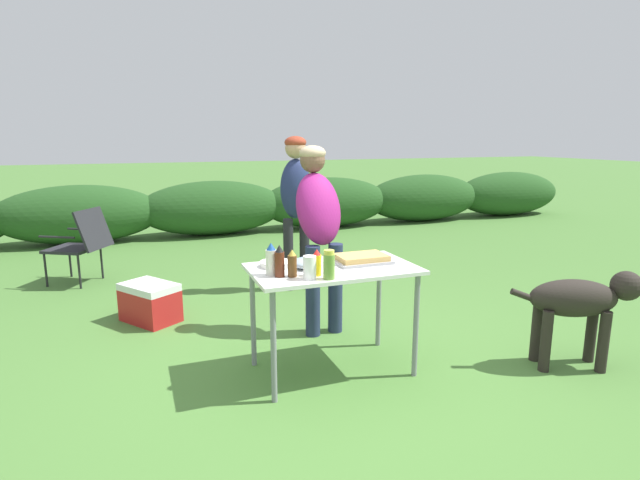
# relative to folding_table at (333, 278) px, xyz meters

# --- Properties ---
(ground_plane) EXTENTS (60.00, 60.00, 0.00)m
(ground_plane) POSITION_rel_folding_table_xyz_m (0.00, 0.00, -0.66)
(ground_plane) COLOR #477533
(shrub_hedge) EXTENTS (14.40, 0.90, 0.89)m
(shrub_hedge) POSITION_rel_folding_table_xyz_m (0.00, 5.24, -0.22)
(shrub_hedge) COLOR #234C1E
(shrub_hedge) RESTS_ON ground
(folding_table) EXTENTS (1.10, 0.64, 0.74)m
(folding_table) POSITION_rel_folding_table_xyz_m (0.00, 0.00, 0.00)
(folding_table) COLOR silver
(folding_table) RESTS_ON ground
(food_tray) EXTENTS (0.38, 0.26, 0.06)m
(food_tray) POSITION_rel_folding_table_xyz_m (0.23, 0.04, 0.10)
(food_tray) COLOR #9E9EA3
(food_tray) RESTS_ON folding_table
(plate_stack) EXTENTS (0.21, 0.21, 0.04)m
(plate_stack) POSITION_rel_folding_table_xyz_m (-0.35, 0.15, 0.09)
(plate_stack) COLOR white
(plate_stack) RESTS_ON folding_table
(mixing_bowl) EXTENTS (0.21, 0.21, 0.07)m
(mixing_bowl) POSITION_rel_folding_table_xyz_m (-0.17, 0.04, 0.11)
(mixing_bowl) COLOR #99B2CC
(mixing_bowl) RESTS_ON folding_table
(paper_cup_stack) EXTENTS (0.08, 0.08, 0.14)m
(paper_cup_stack) POSITION_rel_folding_table_xyz_m (-0.24, -0.21, 0.15)
(paper_cup_stack) COLOR white
(paper_cup_stack) RESTS_ON folding_table
(bbq_sauce_bottle) EXTENTS (0.06, 0.06, 0.20)m
(bbq_sauce_bottle) POSITION_rel_folding_table_xyz_m (-0.40, -0.10, 0.17)
(bbq_sauce_bottle) COLOR #562314
(bbq_sauce_bottle) RESTS_ON folding_table
(mustard_bottle) EXTENTS (0.06, 0.06, 0.17)m
(mustard_bottle) POSITION_rel_folding_table_xyz_m (-0.17, -0.15, 0.16)
(mustard_bottle) COLOR yellow
(mustard_bottle) RESTS_ON folding_table
(mayo_bottle) EXTENTS (0.07, 0.07, 0.21)m
(mayo_bottle) POSITION_rel_folding_table_xyz_m (-0.43, -0.04, 0.17)
(mayo_bottle) COLOR silver
(mayo_bottle) RESTS_ON folding_table
(beer_bottle) EXTENTS (0.06, 0.06, 0.17)m
(beer_bottle) POSITION_rel_folding_table_xyz_m (-0.32, -0.12, 0.16)
(beer_bottle) COLOR brown
(beer_bottle) RESTS_ON folding_table
(relish_jar) EXTENTS (0.07, 0.07, 0.18)m
(relish_jar) POSITION_rel_folding_table_xyz_m (-0.13, -0.25, 0.17)
(relish_jar) COLOR olive
(relish_jar) RESTS_ON folding_table
(standing_person_in_dark_puffer) EXTENTS (0.40, 0.50, 1.52)m
(standing_person_in_dark_puffer) POSITION_rel_folding_table_xyz_m (0.18, 0.75, 0.28)
(standing_person_in_dark_puffer) COLOR #232D4C
(standing_person_in_dark_puffer) RESTS_ON ground
(standing_person_in_navy_coat) EXTENTS (0.33, 0.23, 1.60)m
(standing_person_in_navy_coat) POSITION_rel_folding_table_xyz_m (0.35, 1.89, 0.34)
(standing_person_in_navy_coat) COLOR black
(standing_person_in_navy_coat) RESTS_ON ground
(dog) EXTENTS (0.89, 0.48, 0.70)m
(dog) POSITION_rel_folding_table_xyz_m (1.63, -0.54, -0.19)
(dog) COLOR #28231E
(dog) RESTS_ON ground
(camp_chair_green_behind_table) EXTENTS (0.74, 0.70, 0.83)m
(camp_chair_green_behind_table) POSITION_rel_folding_table_xyz_m (-1.79, 2.92, -0.20)
(camp_chair_green_behind_table) COLOR #232328
(camp_chair_green_behind_table) RESTS_ON ground
(cooler_box) EXTENTS (0.54, 0.58, 0.34)m
(cooler_box) POSITION_rel_folding_table_xyz_m (-1.14, 1.44, -0.49)
(cooler_box) COLOR #B21E1E
(cooler_box) RESTS_ON ground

